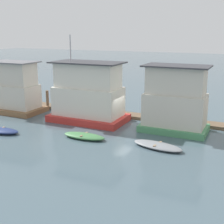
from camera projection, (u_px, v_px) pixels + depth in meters
name	position (u px, v px, depth m)	size (l,w,h in m)	color
ground_plane	(117.00, 124.00, 28.58)	(200.00, 200.00, 0.00)	#475B66
dock_walkway	(128.00, 115.00, 31.08)	(42.40, 1.59, 0.30)	brown
houseboat_brown	(15.00, 90.00, 32.46)	(5.77, 3.67, 5.30)	brown
houseboat_red	(88.00, 95.00, 29.05)	(7.11, 4.04, 7.97)	red
houseboat_green	(175.00, 101.00, 26.00)	(5.55, 3.28, 5.61)	#4C9360
dinghy_navy	(0.00, 131.00, 26.10)	(3.52, 1.70, 0.40)	navy
dinghy_green	(84.00, 136.00, 24.78)	(3.57, 1.39, 0.40)	#47844C
dinghy_grey	(158.00, 146.00, 22.73)	(4.02, 2.10, 0.37)	gray
mooring_post_far_left	(87.00, 106.00, 31.62)	(0.27, 0.27, 1.87)	brown
mooring_post_far_right	(47.00, 100.00, 33.58)	(0.30, 0.30, 2.13)	brown
mooring_post_centre	(16.00, 100.00, 35.44)	(0.31, 0.31, 1.43)	brown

